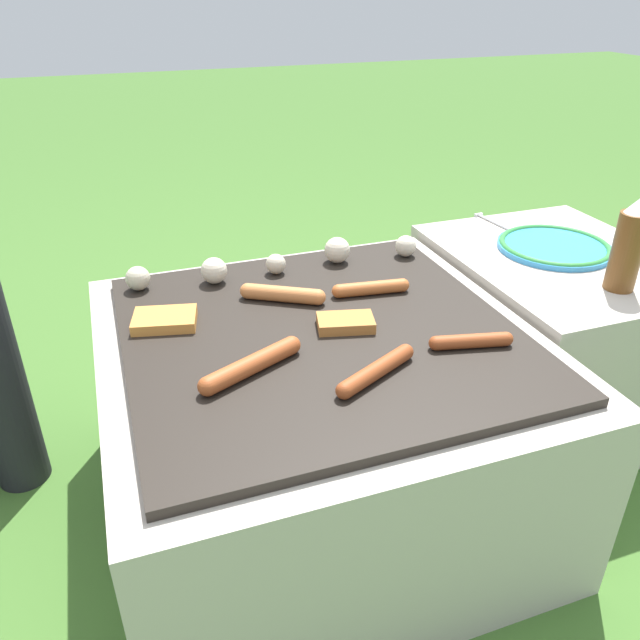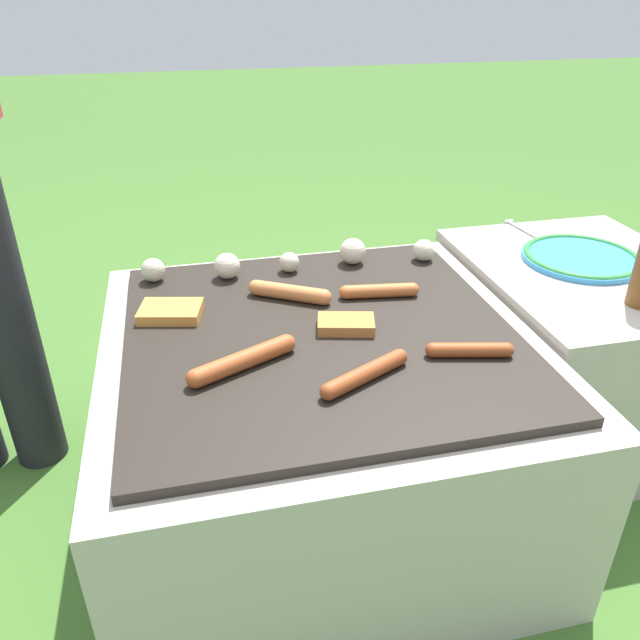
# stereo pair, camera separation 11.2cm
# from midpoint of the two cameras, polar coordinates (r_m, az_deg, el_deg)

# --- Properties ---
(ground_plane) EXTENTS (14.00, 14.00, 0.00)m
(ground_plane) POSITION_cam_midpoint_polar(r_m,az_deg,el_deg) (1.39, 2.41, -15.92)
(ground_plane) COLOR #3D6628
(grill) EXTENTS (0.79, 0.79, 0.41)m
(grill) POSITION_cam_midpoint_polar(r_m,az_deg,el_deg) (1.25, 2.60, -9.27)
(grill) COLOR #B2AA9E
(grill) RESTS_ON ground_plane
(side_ledge) EXTENTS (0.48, 0.59, 0.41)m
(side_ledge) POSITION_cam_midpoint_polar(r_m,az_deg,el_deg) (1.61, 23.97, -2.35)
(side_ledge) COLOR #B2AA9E
(side_ledge) RESTS_ON ground_plane
(sausage_front_center) EXTENTS (0.15, 0.05, 0.03)m
(sausage_front_center) POSITION_cam_midpoint_polar(r_m,az_deg,el_deg) (1.09, 16.42, -2.73)
(sausage_front_center) COLOR #93421E
(sausage_front_center) RESTS_ON grill
(sausage_mid_left) EXTENTS (0.16, 0.05, 0.03)m
(sausage_mid_left) POSITION_cam_midpoint_polar(r_m,az_deg,el_deg) (1.25, 8.00, 2.59)
(sausage_mid_left) COLOR #B7602D
(sausage_mid_left) RESTS_ON grill
(sausage_back_center) EXTENTS (0.19, 0.10, 0.03)m
(sausage_back_center) POSITION_cam_midpoint_polar(r_m,az_deg,el_deg) (1.02, -3.92, -3.78)
(sausage_back_center) COLOR #A34C23
(sausage_back_center) RESTS_ON grill
(sausage_back_left) EXTENTS (0.16, 0.10, 0.03)m
(sausage_back_left) POSITION_cam_midpoint_polar(r_m,az_deg,el_deg) (0.99, 7.41, -4.99)
(sausage_back_left) COLOR #93421E
(sausage_back_left) RESTS_ON grill
(sausage_mid_right) EXTENTS (0.15, 0.10, 0.03)m
(sausage_mid_right) POSITION_cam_midpoint_polar(r_m,az_deg,el_deg) (1.23, -0.20, 2.49)
(sausage_mid_right) COLOR #C6753D
(sausage_mid_right) RESTS_ON grill
(bread_slice_right) EXTENTS (0.13, 0.10, 0.02)m
(bread_slice_right) POSITION_cam_midpoint_polar(r_m,az_deg,el_deg) (1.19, -10.91, 0.70)
(bread_slice_right) COLOR #D18438
(bread_slice_right) RESTS_ON grill
(bread_slice_center) EXTENTS (0.11, 0.09, 0.02)m
(bread_slice_center) POSITION_cam_midpoint_polar(r_m,az_deg,el_deg) (1.13, 5.23, -0.46)
(bread_slice_center) COLOR #B27033
(bread_slice_center) RESTS_ON grill
(mushroom_row) EXTENTS (0.64, 0.07, 0.06)m
(mushroom_row) POSITION_cam_midpoint_polar(r_m,az_deg,el_deg) (1.36, -0.17, 5.53)
(mushroom_row) COLOR beige
(mushroom_row) RESTS_ON grill
(plate_colorful) EXTENTS (0.26, 0.26, 0.02)m
(plate_colorful) POSITION_cam_midpoint_polar(r_m,az_deg,el_deg) (1.55, 24.75, 5.19)
(plate_colorful) COLOR #338CCC
(plate_colorful) RESTS_ON side_ledge
(fork_utensil) EXTENTS (0.04, 0.19, 0.01)m
(fork_utensil) POSITION_cam_midpoint_polar(r_m,az_deg,el_deg) (1.67, 20.27, 7.52)
(fork_utensil) COLOR silver
(fork_utensil) RESTS_ON side_ledge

